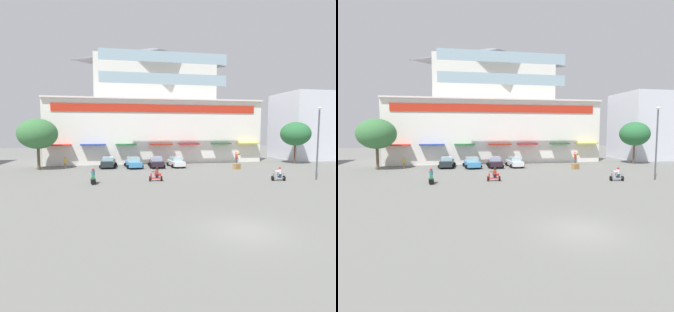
# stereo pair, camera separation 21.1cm
# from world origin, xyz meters

# --- Properties ---
(ground_plane) EXTENTS (128.00, 128.00, 0.00)m
(ground_plane) POSITION_xyz_m (0.00, 13.00, 0.00)
(ground_plane) COLOR slate
(colonial_building) EXTENTS (34.82, 19.77, 20.13)m
(colonial_building) POSITION_xyz_m (-0.00, 37.20, 8.49)
(colonial_building) COLOR white
(colonial_building) RESTS_ON ground
(flank_building_right) EXTENTS (8.17, 9.56, 12.12)m
(flank_building_right) POSITION_xyz_m (27.39, 33.06, 6.06)
(flank_building_right) COLOR silver
(flank_building_right) RESTS_ON ground
(plaza_tree_0) EXTENTS (5.16, 4.47, 6.88)m
(plaza_tree_0) POSITION_xyz_m (-16.96, 26.27, 4.85)
(plaza_tree_0) COLOR brown
(plaza_tree_0) RESTS_ON ground
(plaza_tree_1) EXTENTS (4.60, 4.57, 6.64)m
(plaza_tree_1) POSITION_xyz_m (21.40, 26.28, 4.76)
(plaza_tree_1) COLOR brown
(plaza_tree_1) RESTS_ON ground
(parked_car_0) EXTENTS (2.49, 4.22, 1.54)m
(parked_car_0) POSITION_xyz_m (-7.81, 26.91, 0.78)
(parked_car_0) COLOR #1F282A
(parked_car_0) RESTS_ON ground
(parked_car_1) EXTENTS (2.67, 4.54, 1.53)m
(parked_car_1) POSITION_xyz_m (-4.30, 26.06, 0.77)
(parked_car_1) COLOR #408AC3
(parked_car_1) RESTS_ON ground
(parked_car_2) EXTENTS (2.38, 4.20, 1.55)m
(parked_car_2) POSITION_xyz_m (-1.01, 25.93, 0.77)
(parked_car_2) COLOR black
(parked_car_2) RESTS_ON ground
(parked_car_3) EXTENTS (2.41, 4.21, 1.45)m
(parked_car_3) POSITION_xyz_m (1.86, 25.79, 0.73)
(parked_car_3) COLOR white
(parked_car_3) RESTS_ON ground
(scooter_rider_1) EXTENTS (1.38, 0.56, 1.46)m
(scooter_rider_1) POSITION_xyz_m (-2.60, 15.16, 0.61)
(scooter_rider_1) COLOR black
(scooter_rider_1) RESTS_ON ground
(scooter_rider_2) EXTENTS (0.67, 1.49, 1.58)m
(scooter_rider_2) POSITION_xyz_m (-8.96, 14.83, 0.65)
(scooter_rider_2) COLOR black
(scooter_rider_2) RESTS_ON ground
(scooter_rider_5) EXTENTS (1.43, 0.77, 1.46)m
(scooter_rider_5) POSITION_xyz_m (10.18, 12.98, 0.61)
(scooter_rider_5) COLOR black
(scooter_rider_5) RESTS_ON ground
(pedestrian_0) EXTENTS (0.54, 0.54, 1.63)m
(pedestrian_0) POSITION_xyz_m (-13.67, 26.73, 0.92)
(pedestrian_0) COLOR #7E6951
(pedestrian_0) RESTS_ON ground
(pedestrian_1) EXTENTS (0.53, 0.53, 1.64)m
(pedestrian_1) POSITION_xyz_m (11.75, 26.88, 0.93)
(pedestrian_1) COLOR #404349
(pedestrian_1) RESTS_ON ground
(streetlamp_near) EXTENTS (0.40, 0.40, 7.78)m
(streetlamp_near) POSITION_xyz_m (14.50, 12.75, 4.47)
(streetlamp_near) COLOR #474C51
(streetlamp_near) RESTS_ON ground
(balloon_vendor_cart) EXTENTS (1.06, 0.90, 2.35)m
(balloon_vendor_cart) POSITION_xyz_m (9.62, 22.06, 0.85)
(balloon_vendor_cart) COLOR olive
(balloon_vendor_cart) RESTS_ON ground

